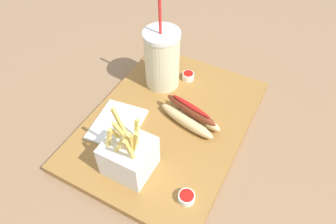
# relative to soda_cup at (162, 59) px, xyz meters

# --- Properties ---
(ground_plane) EXTENTS (2.40, 2.40, 0.02)m
(ground_plane) POSITION_rel_soda_cup_xyz_m (0.11, 0.08, -0.11)
(ground_plane) COLOR #8C6B4C
(food_tray) EXTENTS (0.48, 0.35, 0.02)m
(food_tray) POSITION_rel_soda_cup_xyz_m (0.11, 0.08, -0.09)
(food_tray) COLOR olive
(food_tray) RESTS_ON ground_plane
(soda_cup) EXTENTS (0.09, 0.09, 0.25)m
(soda_cup) POSITION_rel_soda_cup_xyz_m (0.00, 0.00, 0.00)
(soda_cup) COLOR beige
(soda_cup) RESTS_ON food_tray
(fries_basket) EXTENTS (0.09, 0.09, 0.16)m
(fries_basket) POSITION_rel_soda_cup_xyz_m (0.26, 0.07, -0.04)
(fries_basket) COLOR white
(fries_basket) RESTS_ON food_tray
(hot_dog_1) EXTENTS (0.09, 0.16, 0.06)m
(hot_dog_1) POSITION_rel_soda_cup_xyz_m (0.09, 0.12, -0.06)
(hot_dog_1) COLOR #E5C689
(hot_dog_1) RESTS_ON food_tray
(ketchup_cup_1) EXTENTS (0.03, 0.03, 0.02)m
(ketchup_cup_1) POSITION_rel_soda_cup_xyz_m (-0.04, 0.05, -0.07)
(ketchup_cup_1) COLOR white
(ketchup_cup_1) RESTS_ON food_tray
(ketchup_cup_2) EXTENTS (0.03, 0.03, 0.02)m
(ketchup_cup_2) POSITION_rel_soda_cup_xyz_m (0.28, 0.20, -0.07)
(ketchup_cup_2) COLOR white
(ketchup_cup_2) RESTS_ON food_tray
(napkin_stack) EXTENTS (0.14, 0.12, 0.01)m
(napkin_stack) POSITION_rel_soda_cup_xyz_m (0.18, -0.02, -0.08)
(napkin_stack) COLOR white
(napkin_stack) RESTS_ON food_tray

